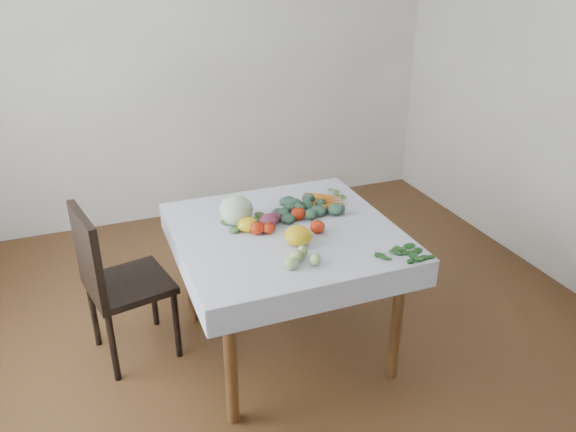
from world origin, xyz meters
name	(u,v)px	position (x,y,z in m)	size (l,w,h in m)	color
ground	(286,345)	(0.00, 0.00, 0.00)	(4.00, 4.00, 0.00)	#55331A
back_wall	(194,52)	(0.00, 2.00, 1.35)	(4.00, 0.04, 2.70)	white
table	(286,247)	(0.00, 0.00, 0.65)	(1.00, 1.00, 0.75)	brown
tablecloth	(286,230)	(0.00, 0.00, 0.75)	(1.12, 1.12, 0.01)	silver
chair	(112,276)	(-0.88, 0.25, 0.52)	(0.49, 0.49, 0.91)	black
cabbage	(236,210)	(-0.22, 0.16, 0.84)	(0.18, 0.18, 0.16)	beige
tomato_a	(257,228)	(-0.15, 0.01, 0.79)	(0.08, 0.08, 0.07)	#AD220B
tomato_b	(298,214)	(0.10, 0.09, 0.79)	(0.08, 0.08, 0.07)	#AD220B
tomato_c	(317,227)	(0.14, -0.10, 0.79)	(0.08, 0.08, 0.07)	#AD220B
tomato_d	(269,228)	(-0.10, -0.01, 0.79)	(0.07, 0.07, 0.06)	#AD220B
heirloom_back	(248,224)	(-0.19, 0.05, 0.79)	(0.11, 0.11, 0.08)	gold
heirloom_front	(298,236)	(0.00, -0.17, 0.80)	(0.14, 0.14, 0.10)	gold
onion_a	(268,221)	(-0.08, 0.05, 0.79)	(0.09, 0.09, 0.08)	maroon
onion_b	(274,218)	(-0.03, 0.10, 0.79)	(0.07, 0.07, 0.06)	maroon
tomatillo_cluster	(299,258)	(-0.06, -0.35, 0.78)	(0.13, 0.12, 0.05)	#B2CD76
carrot_bunch	(329,201)	(0.35, 0.22, 0.77)	(0.20, 0.26, 0.03)	orange
kale_bunch	(303,206)	(0.18, 0.19, 0.78)	(0.38, 0.33, 0.05)	#32523D
basil_bunch	(399,254)	(0.41, -0.45, 0.76)	(0.26, 0.21, 0.01)	#1A551D
dill_bunch	(246,221)	(-0.17, 0.14, 0.77)	(0.20, 0.20, 0.02)	#567D39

